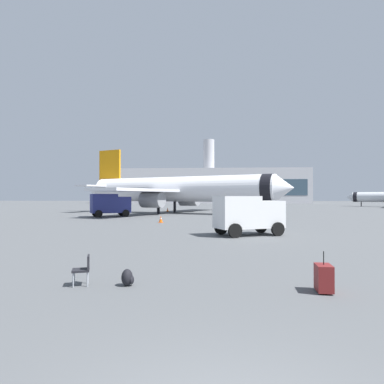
{
  "coord_description": "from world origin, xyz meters",
  "views": [
    {
      "loc": [
        -0.14,
        -3.5,
        2.57
      ],
      "look_at": [
        -2.28,
        29.47,
        3.0
      ],
      "focal_mm": 32.36,
      "sensor_mm": 36.0,
      "label": 1
    }
  ],
  "objects": [
    {
      "name": "traveller_backpack",
      "position": [
        -2.64,
        6.33,
        0.23
      ],
      "size": [
        0.36,
        0.4,
        0.48
      ],
      "color": "black",
      "rests_on": "ground"
    },
    {
      "name": "airplane_at_gate",
      "position": [
        -5.91,
        49.21,
        3.66
      ],
      "size": [
        33.96,
        31.19,
        10.5
      ],
      "color": "white",
      "rests_on": "ground"
    },
    {
      "name": "terminal_building",
      "position": [
        -3.29,
        134.41,
        6.77
      ],
      "size": [
        78.08,
        19.27,
        25.25
      ],
      "color": "#B2B2B7",
      "rests_on": "ground"
    },
    {
      "name": "safety_cone_near",
      "position": [
        -5.41,
        30.21,
        0.35
      ],
      "size": [
        0.44,
        0.44,
        0.7
      ],
      "color": "#F2590C",
      "rests_on": "ground"
    },
    {
      "name": "service_truck",
      "position": [
        -13.4,
        39.7,
        1.61
      ],
      "size": [
        5.27,
        4.26,
        2.9
      ],
      "color": "navy",
      "rests_on": "ground"
    },
    {
      "name": "safety_cone_mid",
      "position": [
        -8.08,
        54.72,
        0.33
      ],
      "size": [
        0.44,
        0.44,
        0.67
      ],
      "color": "#F2590C",
      "rests_on": "ground"
    },
    {
      "name": "gate_chair",
      "position": [
        -3.92,
        6.31,
        0.5
      ],
      "size": [
        0.61,
        0.61,
        0.86
      ],
      "color": "black",
      "rests_on": "ground"
    },
    {
      "name": "rolling_suitcase",
      "position": [
        2.79,
        6.0,
        0.39
      ],
      "size": [
        0.45,
        0.67,
        1.1
      ],
      "color": "maroon",
      "rests_on": "ground"
    },
    {
      "name": "cargo_van",
      "position": [
        2.08,
        19.6,
        1.45
      ],
      "size": [
        4.83,
        3.7,
        2.6
      ],
      "color": "white",
      "rests_on": "ground"
    }
  ]
}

